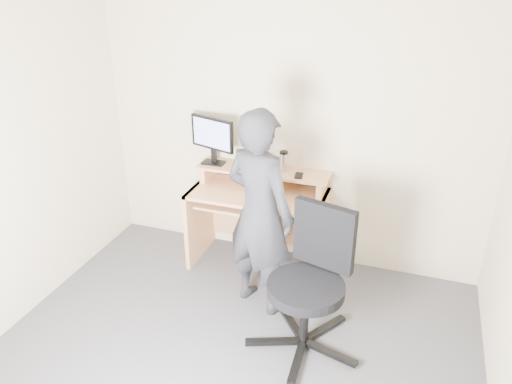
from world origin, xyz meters
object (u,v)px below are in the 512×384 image
Objects in this scene: office_chair at (312,276)px; person at (260,213)px; monitor at (212,136)px; desk at (261,209)px.

person is at bearing 162.86° from office_chair.
person is (-0.50, 0.32, 0.26)m from office_chair.
person is (0.67, -0.66, -0.33)m from monitor.
office_chair is (1.17, -0.98, -0.60)m from monitor.
desk is 0.70m from person.
monitor is 1.64m from office_chair.
desk is 2.66× the size of monitor.
desk is at bearing 141.95° from office_chair.
monitor is at bearing 155.24° from office_chair.
person reaches higher than office_chair.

